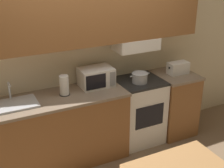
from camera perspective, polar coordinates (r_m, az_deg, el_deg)
The scene contains 10 objects.
ground_plane at distance 4.65m, azimuth -3.66°, elevation -9.97°, with size 16.00×16.00×0.00m, color #7F664C.
wall_back at distance 3.98m, azimuth -3.65°, elevation 8.26°, with size 5.30×0.38×2.55m.
lower_counter_main at distance 4.00m, azimuth -9.91°, elevation -8.43°, with size 1.74×0.63×0.93m.
lower_counter_right_stub at distance 4.71m, azimuth 11.09°, elevation -3.41°, with size 0.55×0.63×0.93m.
stove_range at distance 4.43m, azimuth 4.84°, elevation -4.87°, with size 0.61×0.58×0.93m.
cooking_pot at distance 4.14m, azimuth 5.10°, elevation 1.24°, with size 0.30×0.22×0.14m.
microwave at distance 4.01m, azimuth -2.92°, elevation 1.30°, with size 0.43×0.31×0.24m.
toaster at distance 4.52m, azimuth 11.98°, elevation 2.91°, with size 0.31×0.16×0.17m.
sink_basin at distance 3.69m, azimuth -17.68°, elevation -3.56°, with size 0.54×0.35×0.25m.
paper_towel_roll at distance 3.79m, azimuth -8.74°, elevation -0.25°, with size 0.13×0.13×0.25m.
Camera 1 is at (-1.47, -3.62, 2.52)m, focal length 50.00 mm.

